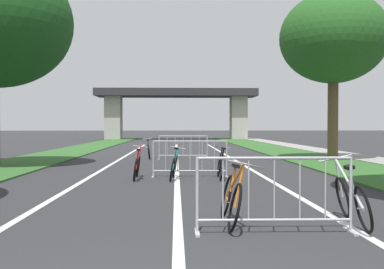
# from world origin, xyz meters

# --- Properties ---
(grass_verge_left) EXTENTS (2.91, 57.52, 0.05)m
(grass_verge_left) POSITION_xyz_m (-6.02, 23.53, 0.03)
(grass_verge_left) COLOR #2D5B26
(grass_verge_left) RESTS_ON ground
(grass_verge_right) EXTENTS (2.91, 57.52, 0.05)m
(grass_verge_right) POSITION_xyz_m (6.02, 23.53, 0.03)
(grass_verge_right) COLOR #2D5B26
(grass_verge_right) RESTS_ON ground
(sidewalk_path_right) EXTENTS (1.71, 57.52, 0.08)m
(sidewalk_path_right) POSITION_xyz_m (8.33, 23.53, 0.04)
(sidewalk_path_right) COLOR gray
(sidewalk_path_right) RESTS_ON ground
(lane_stripe_center) EXTENTS (0.14, 33.28, 0.01)m
(lane_stripe_center) POSITION_xyz_m (0.00, 16.64, 0.00)
(lane_stripe_center) COLOR silver
(lane_stripe_center) RESTS_ON ground
(lane_stripe_right_lane) EXTENTS (0.14, 33.28, 0.01)m
(lane_stripe_right_lane) POSITION_xyz_m (2.51, 16.64, 0.00)
(lane_stripe_right_lane) COLOR silver
(lane_stripe_right_lane) RESTS_ON ground
(lane_stripe_left_lane) EXTENTS (0.14, 33.28, 0.01)m
(lane_stripe_left_lane) POSITION_xyz_m (-2.51, 16.64, 0.00)
(lane_stripe_left_lane) COLOR silver
(lane_stripe_left_lane) RESTS_ON ground
(overpass_bridge) EXTENTS (17.59, 4.32, 5.54)m
(overpass_bridge) POSITION_xyz_m (0.00, 47.54, 4.05)
(overpass_bridge) COLOR #2D2D30
(overpass_bridge) RESTS_ON ground
(tree_right_oak_mid) EXTENTS (4.53, 4.53, 7.15)m
(tree_right_oak_mid) POSITION_xyz_m (6.65, 16.29, 5.19)
(tree_right_oak_mid) COLOR brown
(tree_right_oak_mid) RESTS_ON ground
(crowd_barrier_nearest) EXTENTS (2.18, 0.46, 1.05)m
(crowd_barrier_nearest) POSITION_xyz_m (1.32, 3.33, 0.52)
(crowd_barrier_nearest) COLOR #ADADB2
(crowd_barrier_nearest) RESTS_ON ground
(crowd_barrier_second) EXTENTS (2.19, 0.52, 1.05)m
(crowd_barrier_second) POSITION_xyz_m (0.37, 10.21, 0.52)
(crowd_barrier_second) COLOR #ADADB2
(crowd_barrier_second) RESTS_ON ground
(crowd_barrier_third) EXTENTS (2.19, 0.53, 1.05)m
(crowd_barrier_third) POSITION_xyz_m (0.28, 17.10, 0.52)
(crowd_barrier_third) COLOR #ADADB2
(crowd_barrier_third) RESTS_ON ground
(bicycle_orange_0) EXTENTS (0.55, 1.72, 1.01)m
(bicycle_orange_0) POSITION_xyz_m (0.79, 3.87, 0.39)
(bicycle_orange_0) COLOR black
(bicycle_orange_0) RESTS_ON ground
(bicycle_red_1) EXTENTS (0.44, 1.68, 0.92)m
(bicycle_red_1) POSITION_xyz_m (-1.11, 9.78, 0.35)
(bicycle_red_1) COLOR black
(bicycle_red_1) RESTS_ON ground
(bicycle_silver_2) EXTENTS (0.53, 1.75, 1.02)m
(bicycle_silver_2) POSITION_xyz_m (2.57, 3.79, 0.38)
(bicycle_silver_2) COLOR black
(bicycle_silver_2) RESTS_ON ground
(bicycle_teal_3) EXTENTS (0.47, 1.61, 0.90)m
(bicycle_teal_3) POSITION_xyz_m (-0.09, 9.67, 0.36)
(bicycle_teal_3) COLOR black
(bicycle_teal_3) RESTS_ON ground
(bicycle_black_4) EXTENTS (0.44, 1.68, 0.90)m
(bicycle_black_4) POSITION_xyz_m (1.22, 9.78, 0.38)
(bicycle_black_4) COLOR black
(bicycle_black_4) RESTS_ON ground
(bicycle_purple_5) EXTENTS (0.44, 1.62, 0.92)m
(bicycle_purple_5) POSITION_xyz_m (-1.25, 17.58, 0.36)
(bicycle_purple_5) COLOR black
(bicycle_purple_5) RESTS_ON ground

